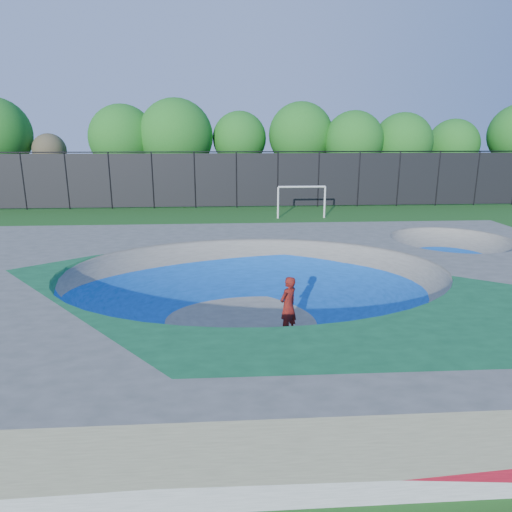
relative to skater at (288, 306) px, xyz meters
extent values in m
plane|color=#1B5317|center=(-0.84, 1.08, -0.81)|extent=(120.00, 120.00, 0.00)
cube|color=gray|center=(-0.84, 1.08, -0.06)|extent=(22.00, 14.00, 1.50)
imported|color=red|center=(0.00, 0.00, 0.00)|extent=(0.70, 0.69, 1.62)
cube|color=black|center=(0.00, 0.00, -0.78)|extent=(0.72, 0.69, 0.05)
cylinder|color=silver|center=(1.68, 17.46, 0.19)|extent=(0.12, 0.12, 2.00)
cylinder|color=silver|center=(4.68, 17.46, 0.19)|extent=(0.12, 0.12, 2.00)
cylinder|color=silver|center=(3.18, 17.46, 1.19)|extent=(3.00, 0.12, 0.12)
cylinder|color=black|center=(-15.84, 22.08, 1.19)|extent=(0.09, 0.09, 4.00)
cylinder|color=black|center=(-12.84, 22.08, 1.19)|extent=(0.09, 0.09, 4.00)
cylinder|color=black|center=(-9.84, 22.08, 1.19)|extent=(0.09, 0.09, 4.00)
cylinder|color=black|center=(-6.84, 22.08, 1.19)|extent=(0.09, 0.09, 4.00)
cylinder|color=black|center=(-3.84, 22.08, 1.19)|extent=(0.09, 0.09, 4.00)
cylinder|color=black|center=(-0.84, 22.08, 1.19)|extent=(0.09, 0.09, 4.00)
cylinder|color=black|center=(2.16, 22.08, 1.19)|extent=(0.09, 0.09, 4.00)
cylinder|color=black|center=(5.16, 22.08, 1.19)|extent=(0.09, 0.09, 4.00)
cylinder|color=black|center=(8.16, 22.08, 1.19)|extent=(0.09, 0.09, 4.00)
cylinder|color=black|center=(11.16, 22.08, 1.19)|extent=(0.09, 0.09, 4.00)
cylinder|color=black|center=(14.16, 22.08, 1.19)|extent=(0.09, 0.09, 4.00)
cylinder|color=black|center=(17.16, 22.08, 1.19)|extent=(0.09, 0.09, 4.00)
cube|color=black|center=(-0.84, 22.08, 1.19)|extent=(48.00, 0.03, 3.80)
cylinder|color=black|center=(-0.84, 22.08, 3.19)|extent=(48.00, 0.08, 0.08)
cylinder|color=#4A3625|center=(-19.61, 26.83, 0.78)|extent=(0.44, 0.44, 3.18)
cylinder|color=#4A3625|center=(-15.59, 26.90, 0.64)|extent=(0.44, 0.44, 2.90)
sphere|color=brown|center=(-15.59, 26.90, 3.19)|extent=(2.60, 2.60, 2.60)
cylinder|color=#4A3625|center=(-9.93, 27.55, 0.64)|extent=(0.44, 0.44, 2.89)
sphere|color=#1C6B1D|center=(-9.93, 27.55, 4.10)|extent=(5.37, 5.37, 5.37)
cylinder|color=#4A3625|center=(-5.60, 27.28, 0.61)|extent=(0.44, 0.44, 2.83)
sphere|color=#1C6B1D|center=(-5.60, 27.28, 4.26)|extent=(5.98, 5.98, 5.98)
cylinder|color=#4A3625|center=(-0.43, 27.97, 0.79)|extent=(0.44, 0.44, 3.21)
sphere|color=#1C6B1D|center=(-0.43, 27.97, 4.06)|extent=(4.44, 4.44, 4.44)
cylinder|color=#4A3625|center=(4.65, 27.58, 0.78)|extent=(0.44, 0.44, 3.18)
sphere|color=#1C6B1D|center=(4.65, 27.58, 4.37)|extent=(5.32, 5.32, 5.32)
cylinder|color=#4A3625|center=(8.71, 26.00, 0.64)|extent=(0.44, 0.44, 2.91)
sphere|color=#1C6B1D|center=(8.71, 26.00, 3.88)|extent=(4.77, 4.77, 4.77)
cylinder|color=#4A3625|center=(12.88, 26.35, 0.56)|extent=(0.44, 0.44, 2.74)
sphere|color=#1C6B1D|center=(12.88, 26.35, 3.74)|extent=(4.82, 4.82, 4.82)
cylinder|color=#4A3625|center=(17.95, 27.91, 0.55)|extent=(0.44, 0.44, 2.71)
sphere|color=#1C6B1D|center=(17.95, 27.91, 3.53)|extent=(4.34, 4.34, 4.34)
camera|label=1|loc=(-1.58, -11.24, 4.40)|focal=32.00mm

